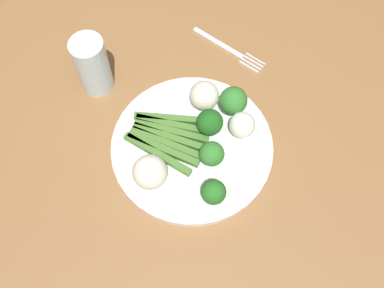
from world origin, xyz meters
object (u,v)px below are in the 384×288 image
(broccoli_right, at_px, (233,101))
(cauliflower_back, at_px, (204,95))
(broccoli_front, at_px, (210,123))
(broccoli_left, at_px, (213,152))
(dining_table, at_px, (175,169))
(chair, at_px, (8,38))
(cauliflower_outer_edge, at_px, (242,125))
(water_glass, at_px, (93,65))
(cauliflower_near_center, at_px, (151,172))
(fork, at_px, (228,49))
(broccoli_front_left, at_px, (214,192))
(plate, at_px, (192,147))
(asparagus_bundle, at_px, (168,137))

(broccoli_right, relative_size, cauliflower_back, 1.14)
(broccoli_front, xyz_separation_m, broccoli_left, (0.05, 0.03, -0.00))
(dining_table, height_order, chair, chair)
(cauliflower_outer_edge, bearing_deg, water_glass, -85.14)
(cauliflower_near_center, bearing_deg, fork, -179.42)
(cauliflower_near_center, bearing_deg, broccoli_left, 136.67)
(cauliflower_outer_edge, relative_size, cauliflower_near_center, 0.79)
(broccoli_left, height_order, cauliflower_outer_edge, broccoli_left)
(broccoli_front, bearing_deg, water_glass, -90.44)
(broccoli_front_left, xyz_separation_m, water_glass, (-0.11, -0.30, 0.02))
(cauliflower_near_center, bearing_deg, chair, -112.91)
(chair, bearing_deg, water_glass, 65.20)
(water_glass, bearing_deg, broccoli_front_left, 69.41)
(dining_table, relative_size, chair, 1.48)
(cauliflower_outer_edge, bearing_deg, cauliflower_near_center, -32.39)
(cauliflower_back, bearing_deg, water_glass, -77.12)
(broccoli_left, xyz_separation_m, fork, (-0.24, -0.08, -0.04))
(cauliflower_near_center, relative_size, water_glass, 0.48)
(dining_table, bearing_deg, chair, -106.87)
(broccoli_front_left, relative_size, cauliflower_outer_edge, 1.10)
(water_glass, bearing_deg, broccoli_left, 79.66)
(chair, bearing_deg, broccoli_front, 70.97)
(plate, xyz_separation_m, cauliflower_back, (-0.09, -0.02, 0.03))
(asparagus_bundle, xyz_separation_m, fork, (-0.24, 0.01, -0.02))
(chair, relative_size, cauliflower_near_center, 14.63)
(cauliflower_outer_edge, bearing_deg, dining_table, -51.69)
(asparagus_bundle, relative_size, broccoli_front_left, 2.88)
(broccoli_right, bearing_deg, broccoli_front, -17.72)
(asparagus_bundle, xyz_separation_m, cauliflower_outer_edge, (-0.07, 0.11, 0.02))
(chair, distance_m, fork, 0.68)
(plate, xyz_separation_m, water_glass, (-0.04, -0.22, 0.05))
(cauliflower_near_center, distance_m, fork, 0.32)
(chair, xyz_separation_m, cauliflower_back, (0.09, 0.64, 0.30))
(plate, height_order, cauliflower_outer_edge, cauliflower_outer_edge)
(cauliflower_near_center, bearing_deg, plate, 160.16)
(fork, bearing_deg, water_glass, -125.15)
(broccoli_front, distance_m, water_glass, 0.24)
(broccoli_front, xyz_separation_m, water_glass, (-0.00, -0.24, 0.01))
(broccoli_front_left, height_order, broccoli_right, broccoli_right)
(asparagus_bundle, relative_size, water_glass, 1.20)
(plate, bearing_deg, asparagus_bundle, -80.04)
(dining_table, xyz_separation_m, cauliflower_outer_edge, (-0.08, 0.10, 0.14))
(cauliflower_back, bearing_deg, dining_table, -7.55)
(water_glass, bearing_deg, dining_table, 74.43)
(dining_table, distance_m, plate, 0.12)
(cauliflower_outer_edge, bearing_deg, asparagus_bundle, -56.48)
(cauliflower_back, bearing_deg, broccoli_left, 33.60)
(broccoli_front_left, distance_m, cauliflower_outer_edge, 0.14)
(plate, xyz_separation_m, broccoli_front, (-0.04, 0.01, 0.04))
(dining_table, relative_size, cauliflower_near_center, 21.70)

